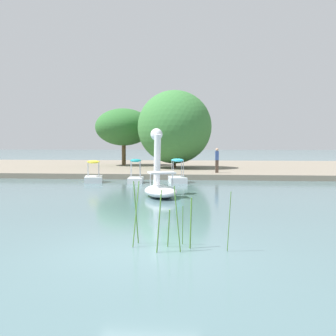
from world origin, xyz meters
TOP-DOWN VIEW (x-y plane):
  - ground_plane at (0.00, 0.00)m, footprint 413.35×413.35m
  - shore_bank_far at (0.00, 30.73)m, footprint 139.02×25.26m
  - swan_boat at (-0.78, 9.25)m, footprint 2.16×2.97m
  - pedal_boat_cyan at (-0.54, 16.26)m, footprint 1.37×2.14m
  - pedal_boat_teal at (-3.13, 15.86)m, footprint 1.08×1.81m
  - pedal_boat_yellow at (-5.85, 15.89)m, footprint 1.48×2.02m
  - tree_sapling_by_fence at (-6.92, 29.86)m, footprint 7.63×7.70m
  - tree_willow_overhanging at (-1.58, 25.88)m, footprint 8.91×9.09m
  - person_on_path at (2.00, 20.01)m, footprint 0.26×0.24m
  - reed_clump_foreground at (0.49, 0.22)m, footprint 2.25×0.82m

SIDE VIEW (x-z plane):
  - ground_plane at x=0.00m, z-range 0.00..0.00m
  - shore_bank_far at x=0.00m, z-range 0.00..0.37m
  - pedal_boat_teal at x=-3.13m, z-range -0.35..1.14m
  - pedal_boat_yellow at x=-5.85m, z-range -0.27..1.12m
  - pedal_boat_cyan at x=-0.54m, z-range -0.32..1.19m
  - swan_boat at x=-0.78m, z-range -0.92..2.22m
  - reed_clump_foreground at x=0.49m, z-range -0.10..1.41m
  - person_on_path at x=2.00m, z-range 0.40..2.16m
  - tree_willow_overhanging at x=-1.58m, z-range 0.56..7.29m
  - tree_sapling_by_fence at x=-6.92m, z-range 1.34..6.91m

